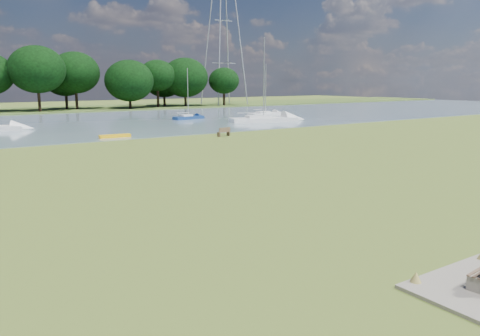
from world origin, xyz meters
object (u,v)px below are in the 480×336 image
kayak (115,136)px  sailboat_4 (263,118)px  sailboat_5 (188,116)px  riverbank_bench (224,132)px  sailboat_1 (265,113)px

kayak → sailboat_4: (22.08, 6.03, 0.37)m
sailboat_4 → sailboat_5: bearing=139.2°
riverbank_bench → sailboat_5: (6.40, 19.98, 0.02)m
sailboat_4 → sailboat_5: (-6.26, 9.28, -0.10)m
kayak → sailboat_1: size_ratio=0.38×
kayak → sailboat_4: size_ratio=0.27×
kayak → sailboat_5: 22.01m
sailboat_1 → sailboat_4: bearing=-132.1°
sailboat_1 → sailboat_5: size_ratio=1.11×
riverbank_bench → sailboat_4: bearing=31.0°
sailboat_1 → sailboat_5: (-12.62, 1.25, -0.04)m
kayak → sailboat_1: bearing=29.5°
riverbank_bench → sailboat_4: 16.58m
kayak → riverbank_bench: bearing=-23.1°
riverbank_bench → sailboat_4: (12.66, 10.70, 0.12)m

